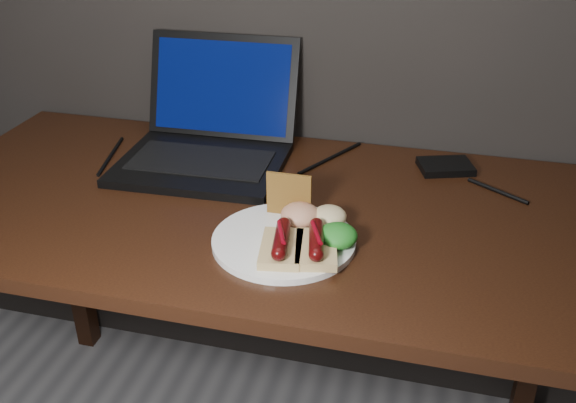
# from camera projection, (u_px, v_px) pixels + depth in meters

# --- Properties ---
(desk) EXTENTS (1.40, 0.70, 0.75)m
(desk) POSITION_uv_depth(u_px,v_px,m) (252.00, 240.00, 1.33)
(desk) COLOR black
(desk) RESTS_ON ground
(laptop) EXTENTS (0.37, 0.38, 0.25)m
(laptop) POSITION_uv_depth(u_px,v_px,m) (209.00, 136.00, 1.45)
(laptop) COLOR black
(laptop) RESTS_ON desk
(hard_drive) EXTENTS (0.13, 0.11, 0.02)m
(hard_drive) POSITION_uv_depth(u_px,v_px,m) (445.00, 166.00, 1.41)
(hard_drive) COLOR black
(hard_drive) RESTS_ON desk
(desk_cables) EXTENTS (0.94, 0.35, 0.01)m
(desk_cables) POSITION_uv_depth(u_px,v_px,m) (280.00, 170.00, 1.40)
(desk_cables) COLOR black
(desk_cables) RESTS_ON desk
(plate) EXTENTS (0.28, 0.28, 0.01)m
(plate) POSITION_uv_depth(u_px,v_px,m) (284.00, 241.00, 1.15)
(plate) COLOR white
(plate) RESTS_ON desk
(bread_sausage_center) EXTENTS (0.09, 0.12, 0.04)m
(bread_sausage_center) POSITION_uv_depth(u_px,v_px,m) (281.00, 244.00, 1.09)
(bread_sausage_center) COLOR #E1CB84
(bread_sausage_center) RESTS_ON plate
(bread_sausage_right) EXTENTS (0.09, 0.13, 0.04)m
(bread_sausage_right) POSITION_uv_depth(u_px,v_px,m) (316.00, 245.00, 1.09)
(bread_sausage_right) COLOR #E1CB84
(bread_sausage_right) RESTS_ON plate
(crispbread) EXTENTS (0.08, 0.01, 0.08)m
(crispbread) POSITION_uv_depth(u_px,v_px,m) (289.00, 194.00, 1.20)
(crispbread) COLOR olive
(crispbread) RESTS_ON plate
(salad_greens) EXTENTS (0.07, 0.07, 0.04)m
(salad_greens) POSITION_uv_depth(u_px,v_px,m) (338.00, 236.00, 1.11)
(salad_greens) COLOR #1B5D12
(salad_greens) RESTS_ON plate
(salsa_mound) EXTENTS (0.07, 0.07, 0.04)m
(salsa_mound) POSITION_uv_depth(u_px,v_px,m) (300.00, 215.00, 1.18)
(salsa_mound) COLOR #9C1B0F
(salsa_mound) RESTS_ON plate
(coleslaw_mound) EXTENTS (0.06, 0.06, 0.04)m
(coleslaw_mound) POSITION_uv_depth(u_px,v_px,m) (329.00, 216.00, 1.18)
(coleslaw_mound) COLOR beige
(coleslaw_mound) RESTS_ON plate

